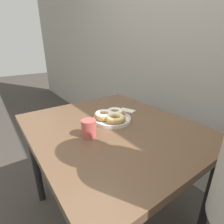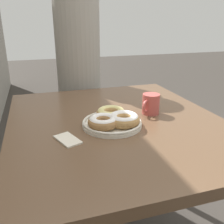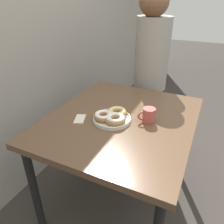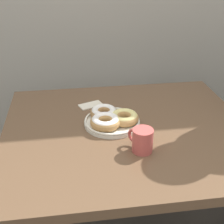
{
  "view_description": "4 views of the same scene",
  "coord_description": "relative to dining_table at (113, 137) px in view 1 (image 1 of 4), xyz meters",
  "views": [
    {
      "loc": [
        0.76,
        -0.22,
        1.22
      ],
      "look_at": [
        -0.06,
        0.36,
        0.81
      ],
      "focal_mm": 28.0,
      "sensor_mm": 36.0,
      "label": 1
    },
    {
      "loc": [
        -0.94,
        0.64,
        1.16
      ],
      "look_at": [
        -0.06,
        0.36,
        0.81
      ],
      "focal_mm": 40.0,
      "sensor_mm": 36.0,
      "label": 2
    },
    {
      "loc": [
        -1.12,
        -0.14,
        1.46
      ],
      "look_at": [
        -0.06,
        0.36,
        0.81
      ],
      "focal_mm": 35.0,
      "sensor_mm": 36.0,
      "label": 3
    },
    {
      "loc": [
        -0.23,
        -0.78,
        1.43
      ],
      "look_at": [
        -0.06,
        0.36,
        0.81
      ],
      "focal_mm": 50.0,
      "sensor_mm": 36.0,
      "label": 4
    }
  ],
  "objects": [
    {
      "name": "wall_back",
      "position": [
        0.0,
        0.8,
        0.63
      ],
      "size": [
        8.0,
        0.05,
        2.6
      ],
      "color": "#9E998E",
      "rests_on": "ground_plane"
    },
    {
      "name": "napkin",
      "position": [
        -0.13,
        0.23,
        0.08
      ],
      "size": [
        0.12,
        0.1,
        0.01
      ],
      "color": "beige",
      "rests_on": "dining_table"
    },
    {
      "name": "coffee_mug",
      "position": [
        0.02,
        -0.17,
        0.13
      ],
      "size": [
        0.09,
        0.1,
        0.09
      ],
      "color": "#B74C47",
      "rests_on": "dining_table"
    },
    {
      "name": "donut_plate",
      "position": [
        -0.06,
        0.04,
        0.11
      ],
      "size": [
        0.26,
        0.24,
        0.06
      ],
      "color": "silver",
      "rests_on": "dining_table"
    },
    {
      "name": "dining_table",
      "position": [
        0.0,
        0.0,
        0.0
      ],
      "size": [
        1.04,
        0.9,
        0.75
      ],
      "color": "brown",
      "rests_on": "ground_plane"
    }
  ]
}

